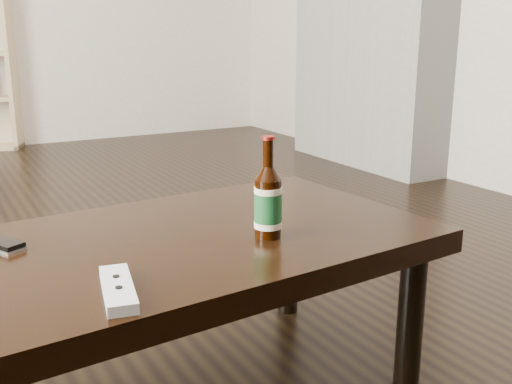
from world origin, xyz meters
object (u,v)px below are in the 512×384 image
coffee_table (186,258)px  remote (118,289)px  beer_bottle (268,202)px  phone (4,245)px

coffee_table → remote: remote is taller
remote → coffee_table: bearing=57.4°
coffee_table → beer_bottle: 0.22m
phone → beer_bottle: bearing=-48.9°
coffee_table → beer_bottle: bearing=-32.4°
remote → beer_bottle: bearing=30.9°
coffee_table → phone: size_ratio=11.29×
coffee_table → phone: bearing=163.1°
coffee_table → remote: (-0.22, -0.23, 0.06)m
beer_bottle → remote: bearing=-160.5°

